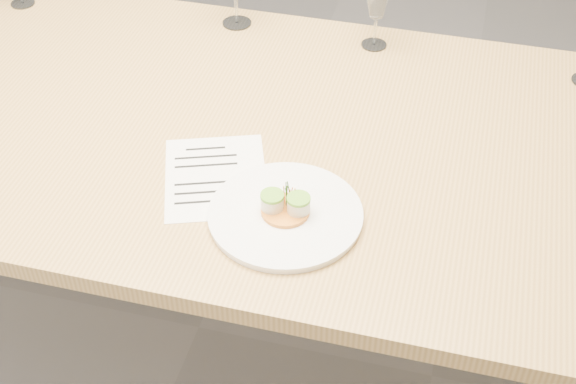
% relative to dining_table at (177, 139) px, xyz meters
% --- Properties ---
extents(ground, '(7.00, 7.00, 0.00)m').
position_rel_dining_table_xyz_m(ground, '(0.00, 0.00, -0.68)').
color(ground, slate).
rests_on(ground, ground).
extents(dining_table, '(2.40, 1.00, 0.75)m').
position_rel_dining_table_xyz_m(dining_table, '(0.00, 0.00, 0.00)').
color(dining_table, tan).
rests_on(dining_table, ground).
extents(dinner_plate, '(0.30, 0.30, 0.08)m').
position_rel_dining_table_xyz_m(dinner_plate, '(0.33, -0.26, 0.08)').
color(dinner_plate, white).
rests_on(dinner_plate, dining_table).
extents(recipe_sheet, '(0.28, 0.31, 0.00)m').
position_rel_dining_table_xyz_m(recipe_sheet, '(0.16, -0.18, 0.07)').
color(recipe_sheet, white).
rests_on(recipe_sheet, dining_table).
extents(wine_glass_2, '(0.07, 0.07, 0.18)m').
position_rel_dining_table_xyz_m(wine_glass_2, '(0.38, 0.40, 0.20)').
color(wine_glass_2, white).
rests_on(wine_glass_2, dining_table).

